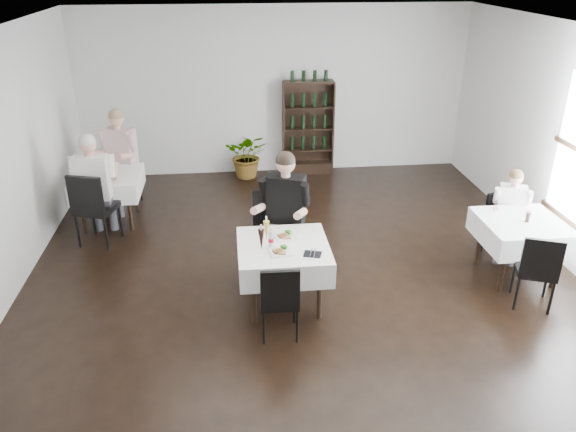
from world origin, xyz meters
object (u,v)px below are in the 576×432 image
object	(u,v)px
main_table	(283,256)
diner_main	(284,207)
wine_shelf	(308,129)
potted_tree	(248,155)

from	to	relation	value
main_table	diner_main	size ratio (longest dim) A/B	0.63
wine_shelf	potted_tree	world-z (taller)	wine_shelf
wine_shelf	diner_main	distance (m)	3.78
potted_tree	diner_main	world-z (taller)	diner_main
wine_shelf	diner_main	bearing A→B (deg)	-102.66
main_table	potted_tree	world-z (taller)	potted_tree
potted_tree	main_table	bearing A→B (deg)	-86.96
main_table	potted_tree	distance (m)	4.21
wine_shelf	potted_tree	bearing A→B (deg)	-174.19
diner_main	potted_tree	bearing A→B (deg)	94.71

